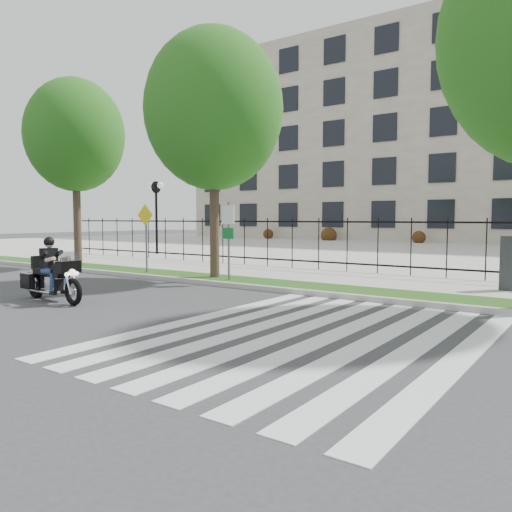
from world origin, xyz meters
The scene contains 14 objects.
ground centered at (0.00, 0.00, 0.00)m, with size 120.00×120.00×0.00m, color #333336.
curb centered at (0.00, 4.10, 0.07)m, with size 60.00×0.20×0.15m, color #A6A39C.
grass_verge centered at (0.00, 4.95, 0.07)m, with size 60.00×1.50×0.15m, color #1E4B12.
sidewalk centered at (0.00, 7.45, 0.07)m, with size 60.00×3.50×0.15m, color #AEABA3.
plaza centered at (0.00, 25.00, 0.05)m, with size 80.00×34.00×0.10m, color #AEABA3.
crosswalk_stripes centered at (4.83, 0.00, 0.01)m, with size 5.70×8.00×0.01m, color silver, non-canonical shape.
iron_fence centered at (0.00, 9.20, 1.15)m, with size 30.00×0.06×2.00m, color black, non-canonical shape.
office_building centered at (0.00, 44.92, 9.97)m, with size 60.00×21.90×20.15m.
lamp_post_left centered at (-12.00, 12.00, 3.21)m, with size 1.06×0.70×4.25m.
street_tree_0 centered at (-9.30, 4.95, 5.60)m, with size 4.10×4.10×7.83m.
street_tree_1 centered at (-1.66, 4.95, 5.70)m, with size 4.60×4.60×8.21m.
sign_pole_regulatory centered at (-0.77, 4.58, 1.74)m, with size 0.50×0.09×2.50m.
sign_pole_warning centered at (-4.63, 4.58, 1.74)m, with size 0.78×0.09×2.49m.
motorcycle_rider centered at (-2.37, -0.60, 0.66)m, with size 2.59×0.79×2.00m.
Camera 1 is at (9.26, -7.87, 2.13)m, focal length 35.00 mm.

